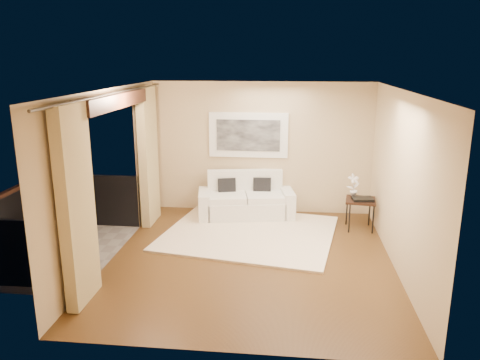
# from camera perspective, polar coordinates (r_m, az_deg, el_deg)

# --- Properties ---
(floor) EXTENTS (5.00, 5.00, 0.00)m
(floor) POSITION_cam_1_polar(r_m,az_deg,el_deg) (7.69, 1.32, -9.59)
(floor) COLOR #573919
(floor) RESTS_ON ground
(room_shell) EXTENTS (5.00, 6.40, 5.00)m
(room_shell) POSITION_cam_1_polar(r_m,az_deg,el_deg) (7.52, -15.18, 9.29)
(room_shell) COLOR white
(room_shell) RESTS_ON ground
(balcony) EXTENTS (1.81, 2.60, 1.17)m
(balcony) POSITION_cam_1_polar(r_m,az_deg,el_deg) (8.53, -21.55, -6.86)
(balcony) COLOR #605B56
(balcony) RESTS_ON ground
(curtains) EXTENTS (0.16, 4.80, 2.64)m
(curtains) POSITION_cam_1_polar(r_m,az_deg,el_deg) (7.70, -14.45, 0.51)
(curtains) COLOR tan
(curtains) RESTS_ON ground
(artwork) EXTENTS (1.62, 0.07, 0.92)m
(artwork) POSITION_cam_1_polar(r_m,az_deg,el_deg) (9.61, 1.02, 5.49)
(artwork) COLOR white
(artwork) RESTS_ON room_shell
(rug) EXTENTS (3.41, 3.09, 0.04)m
(rug) POSITION_cam_1_polar(r_m,az_deg,el_deg) (8.70, 1.17, -6.46)
(rug) COLOR #FFEBCD
(rug) RESTS_ON floor
(sofa) EXTENTS (2.01, 1.13, 0.91)m
(sofa) POSITION_cam_1_polar(r_m,az_deg,el_deg) (9.54, 0.70, -2.58)
(sofa) COLOR white
(sofa) RESTS_ON floor
(side_table) EXTENTS (0.61, 0.61, 0.59)m
(side_table) POSITION_cam_1_polar(r_m,az_deg,el_deg) (9.07, 14.48, -2.65)
(side_table) COLOR black
(side_table) RESTS_ON floor
(tray) EXTENTS (0.40, 0.31, 0.05)m
(tray) POSITION_cam_1_polar(r_m,az_deg,el_deg) (9.00, 14.71, -2.25)
(tray) COLOR black
(tray) RESTS_ON side_table
(orchid) EXTENTS (0.28, 0.25, 0.45)m
(orchid) POSITION_cam_1_polar(r_m,az_deg,el_deg) (9.10, 13.68, -0.67)
(orchid) COLOR white
(orchid) RESTS_ON side_table
(bistro_table) EXTENTS (0.81, 0.81, 0.75)m
(bistro_table) POSITION_cam_1_polar(r_m,az_deg,el_deg) (8.50, -21.25, -3.39)
(bistro_table) COLOR black
(bistro_table) RESTS_ON balcony
(balcony_chair_far) EXTENTS (0.43, 0.43, 0.92)m
(balcony_chair_far) POSITION_cam_1_polar(r_m,az_deg,el_deg) (9.21, -20.35, -2.84)
(balcony_chair_far) COLOR black
(balcony_chair_far) RESTS_ON balcony
(balcony_chair_near) EXTENTS (0.46, 0.46, 0.95)m
(balcony_chair_near) POSITION_cam_1_polar(r_m,az_deg,el_deg) (7.97, -23.27, -5.70)
(balcony_chair_near) COLOR black
(balcony_chair_near) RESTS_ON balcony
(ice_bucket) EXTENTS (0.18, 0.18, 0.20)m
(ice_bucket) POSITION_cam_1_polar(r_m,az_deg,el_deg) (8.61, -21.71, -1.94)
(ice_bucket) COLOR silver
(ice_bucket) RESTS_ON bistro_table
(candle) EXTENTS (0.06, 0.06, 0.07)m
(candle) POSITION_cam_1_polar(r_m,az_deg,el_deg) (8.59, -20.68, -2.33)
(candle) COLOR #EA4014
(candle) RESTS_ON bistro_table
(vase) EXTENTS (0.04, 0.04, 0.18)m
(vase) POSITION_cam_1_polar(r_m,az_deg,el_deg) (8.37, -22.13, -2.52)
(vase) COLOR silver
(vase) RESTS_ON bistro_table
(glass_a) EXTENTS (0.06, 0.06, 0.12)m
(glass_a) POSITION_cam_1_polar(r_m,az_deg,el_deg) (8.30, -20.85, -2.75)
(glass_a) COLOR white
(glass_a) RESTS_ON bistro_table
(glass_b) EXTENTS (0.06, 0.06, 0.12)m
(glass_b) POSITION_cam_1_polar(r_m,az_deg,el_deg) (8.39, -19.95, -2.48)
(glass_b) COLOR silver
(glass_b) RESTS_ON bistro_table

